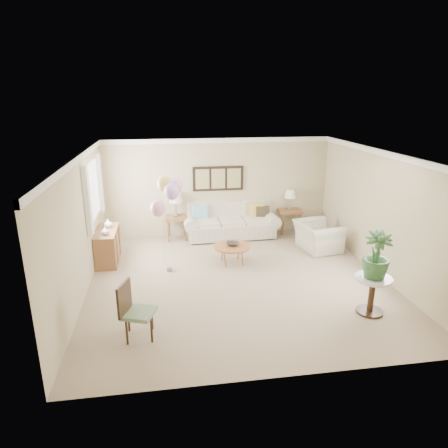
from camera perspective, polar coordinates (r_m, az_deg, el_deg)
name	(u,v)px	position (r m, az deg, el deg)	size (l,w,h in m)	color
ground_plane	(238,281)	(8.31, 2.07, -8.11)	(6.00, 6.00, 0.00)	tan
room_shell	(233,204)	(7.81, 1.29, 2.94)	(6.04, 6.04, 2.60)	tan
wall_art_triptych	(218,179)	(10.60, -0.84, 6.51)	(1.35, 0.06, 0.65)	black
sofa	(230,223)	(10.73, 0.93, 0.11)	(2.56, 1.02, 0.93)	beige
end_table_left	(176,220)	(10.58, -6.82, 0.63)	(0.57, 0.52, 0.63)	brown
end_table_right	(289,213)	(11.16, 9.29, 1.60)	(0.61, 0.55, 0.66)	brown
lamp_left	(176,198)	(10.43, -6.94, 3.66)	(0.35, 0.35, 0.62)	gray
lamp_right	(290,194)	(11.03, 9.43, 4.18)	(0.30, 0.30, 0.54)	gray
coffee_table	(232,247)	(9.00, 1.17, -3.30)	(0.83, 0.83, 0.42)	#A76C3C
decor_bowl	(232,244)	(8.99, 1.22, -2.86)	(0.29, 0.29, 0.07)	#2F2924
armchair	(318,236)	(10.08, 13.23, -1.70)	(1.06, 0.93, 0.69)	beige
side_table	(373,286)	(7.40, 20.46, -8.32)	(0.63, 0.63, 0.68)	silver
potted_plant	(377,255)	(7.16, 20.98, -4.18)	(0.46, 0.46, 0.83)	#21481D
accent_chair	(134,309)	(6.45, -12.73, -11.77)	(0.59, 0.59, 0.95)	gray
credenza	(108,246)	(9.51, -16.25, -2.98)	(0.46, 1.20, 0.74)	brown
vase_white	(105,231)	(9.07, -16.60, -0.93)	(0.17, 0.17, 0.18)	#B9BBC5
vase_sage	(108,223)	(9.56, -16.23, 0.09)	(0.18, 0.18, 0.19)	beige
balloon_cluster	(167,193)	(8.31, -8.09, 4.44)	(0.69, 0.52, 2.08)	gray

